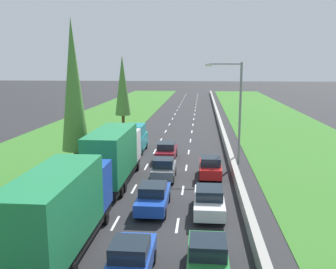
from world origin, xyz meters
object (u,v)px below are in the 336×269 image
(blue_hatchback_centre_lane, at_px, (131,259))
(poplar_tree_second, at_px, (73,86))
(white_sedan_right_lane, at_px, (209,200))
(green_box_truck_left_lane, at_px, (62,210))
(blue_sedan_centre_lane, at_px, (153,197))
(green_hatchback_right_lane_second, at_px, (208,257))
(red_hatchback_right_lane, at_px, (210,167))
(poplar_tree_third, at_px, (123,86))
(street_light_mast, at_px, (236,106))
(maroon_sedan_centre_lane, at_px, (167,151))
(grey_hatchback_centre_lane, at_px, (164,169))
(teal_van_left_lane, at_px, (135,138))
(green_box_truck_left_lane_third, at_px, (114,155))

(blue_hatchback_centre_lane, height_order, poplar_tree_second, poplar_tree_second)
(white_sedan_right_lane, xyz_separation_m, green_box_truck_left_lane, (-6.88, -5.56, 1.37))
(white_sedan_right_lane, relative_size, blue_sedan_centre_lane, 1.00)
(green_hatchback_right_lane_second, bearing_deg, red_hatchback_right_lane, 88.35)
(poplar_tree_second, distance_m, poplar_tree_third, 21.05)
(red_hatchback_right_lane, bearing_deg, street_light_mast, 63.31)
(maroon_sedan_centre_lane, bearing_deg, green_box_truck_left_lane, -99.66)
(green_box_truck_left_lane, bearing_deg, red_hatchback_right_lane, 61.20)
(white_sedan_right_lane, distance_m, red_hatchback_right_lane, 7.37)
(white_sedan_right_lane, height_order, street_light_mast, street_light_mast)
(maroon_sedan_centre_lane, bearing_deg, red_hatchback_right_lane, -54.29)
(blue_sedan_centre_lane, xyz_separation_m, maroon_sedan_centre_lane, (-0.35, 12.55, 0.00))
(grey_hatchback_centre_lane, xyz_separation_m, poplar_tree_second, (-6.93, 0.08, 6.36))
(poplar_tree_second, height_order, poplar_tree_third, poplar_tree_second)
(poplar_tree_third, height_order, street_light_mast, poplar_tree_third)
(grey_hatchback_centre_lane, bearing_deg, maroon_sedan_centre_lane, 93.38)
(poplar_tree_third, distance_m, street_light_mast, 20.74)
(blue_sedan_centre_lane, height_order, maroon_sedan_centre_lane, same)
(maroon_sedan_centre_lane, relative_size, street_light_mast, 0.50)
(poplar_tree_third, bearing_deg, green_hatchback_right_lane_second, -72.73)
(red_hatchback_right_lane, height_order, grey_hatchback_centre_lane, same)
(grey_hatchback_centre_lane, bearing_deg, street_light_mast, 42.07)
(blue_sedan_centre_lane, distance_m, green_box_truck_left_lane, 6.98)
(blue_sedan_centre_lane, distance_m, grey_hatchback_centre_lane, 6.26)
(grey_hatchback_centre_lane, relative_size, teal_van_left_lane, 0.80)
(teal_van_left_lane, relative_size, poplar_tree_second, 0.40)
(blue_hatchback_centre_lane, bearing_deg, blue_sedan_centre_lane, 90.30)
(grey_hatchback_centre_lane, xyz_separation_m, green_box_truck_left_lane, (-3.51, -12.15, 1.35))
(teal_van_left_lane, distance_m, poplar_tree_third, 13.36)
(blue_sedan_centre_lane, distance_m, street_light_mast, 13.70)
(poplar_tree_second, bearing_deg, teal_van_left_lane, 71.10)
(white_sedan_right_lane, xyz_separation_m, poplar_tree_second, (-10.30, 6.67, 6.38))
(green_hatchback_right_lane_second, relative_size, maroon_sedan_centre_lane, 0.87)
(green_hatchback_right_lane_second, bearing_deg, green_box_truck_left_lane_third, 118.98)
(green_hatchback_right_lane_second, xyz_separation_m, green_box_truck_left_lane_third, (-6.75, 12.19, 1.35))
(green_hatchback_right_lane_second, bearing_deg, maroon_sedan_centre_lane, 100.23)
(maroon_sedan_centre_lane, distance_m, green_box_truck_left_lane_third, 8.29)
(green_hatchback_right_lane_second, distance_m, poplar_tree_second, 18.03)
(maroon_sedan_centre_lane, distance_m, green_box_truck_left_lane, 18.76)
(blue_hatchback_centre_lane, xyz_separation_m, maroon_sedan_centre_lane, (-0.39, 20.20, -0.02))
(blue_sedan_centre_lane, xyz_separation_m, grey_hatchback_centre_lane, (0.02, 6.26, 0.02))
(teal_van_left_lane, height_order, poplar_tree_third, poplar_tree_third)
(red_hatchback_right_lane, xyz_separation_m, green_box_truck_left_lane_third, (-7.16, -2.01, 1.35))
(white_sedan_right_lane, xyz_separation_m, maroon_sedan_centre_lane, (-3.74, 12.88, 0.00))
(blue_hatchback_centre_lane, bearing_deg, poplar_tree_second, 116.44)
(white_sedan_right_lane, distance_m, green_box_truck_left_lane_third, 8.87)
(maroon_sedan_centre_lane, height_order, green_box_truck_left_lane, green_box_truck_left_lane)
(green_hatchback_right_lane_second, distance_m, blue_hatchback_centre_lane, 3.20)
(street_light_mast, bearing_deg, teal_van_left_lane, 158.43)
(red_hatchback_right_lane, height_order, teal_van_left_lane, teal_van_left_lane)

